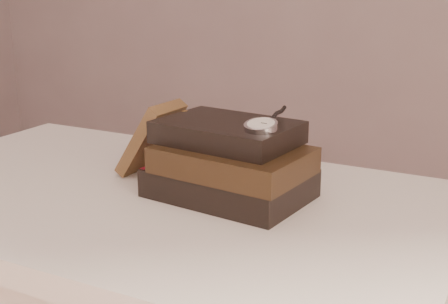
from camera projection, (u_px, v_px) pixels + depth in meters
The scene contains 5 objects.
table at pixel (150, 242), 1.05m from camera, with size 1.00×0.60×0.75m.
book_stack at pixel (230, 163), 0.99m from camera, with size 0.27×0.20×0.12m.
journal at pixel (151, 138), 1.10m from camera, with size 0.02×0.09×0.15m, color #422C19.
pocket_watch at pixel (263, 124), 0.93m from camera, with size 0.06×0.16×0.02m.
eyeglasses at pixel (215, 137), 1.10m from camera, with size 0.12×0.13×0.05m.
Camera 1 is at (0.56, -0.45, 1.10)m, focal length 49.00 mm.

